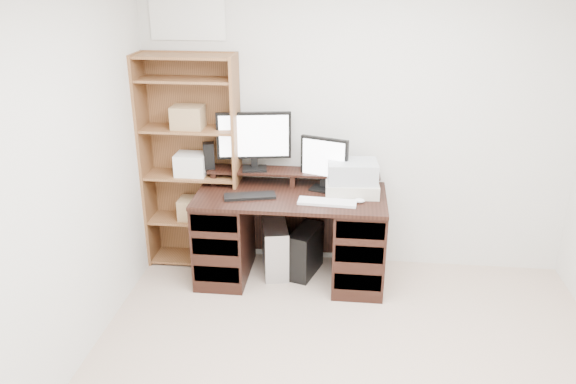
% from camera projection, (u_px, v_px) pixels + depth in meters
% --- Properties ---
extents(room, '(3.54, 4.04, 2.54)m').
position_uv_depth(room, '(359.00, 230.00, 2.69)').
color(room, tan).
rests_on(room, ground).
extents(desk, '(1.50, 0.70, 0.75)m').
position_uv_depth(desk, '(291.00, 235.00, 4.57)').
color(desk, black).
rests_on(desk, ground).
extents(riser_shelf, '(1.40, 0.22, 0.12)m').
position_uv_depth(riser_shelf, '(294.00, 174.00, 4.59)').
color(riser_shelf, black).
rests_on(riser_shelf, desk).
extents(monitor_wide, '(0.60, 0.18, 0.48)m').
position_uv_depth(monitor_wide, '(254.00, 138.00, 4.52)').
color(monitor_wide, black).
rests_on(monitor_wide, riser_shelf).
extents(monitor_small, '(0.38, 0.20, 0.43)m').
position_uv_depth(monitor_small, '(324.00, 162.00, 4.44)').
color(monitor_small, black).
rests_on(monitor_small, desk).
extents(speaker, '(0.11, 0.11, 0.22)m').
position_uv_depth(speaker, '(209.00, 156.00, 4.60)').
color(speaker, black).
rests_on(speaker, riser_shelf).
extents(keyboard_black, '(0.42, 0.23, 0.02)m').
position_uv_depth(keyboard_black, '(250.00, 196.00, 4.36)').
color(keyboard_black, black).
rests_on(keyboard_black, desk).
extents(keyboard_white, '(0.45, 0.16, 0.02)m').
position_uv_depth(keyboard_white, '(327.00, 202.00, 4.25)').
color(keyboard_white, silver).
rests_on(keyboard_white, desk).
extents(mouse, '(0.08, 0.06, 0.03)m').
position_uv_depth(mouse, '(359.00, 201.00, 4.26)').
color(mouse, silver).
rests_on(mouse, desk).
extents(printer, '(0.43, 0.33, 0.10)m').
position_uv_depth(printer, '(352.00, 187.00, 4.43)').
color(printer, '#BEB7A5').
rests_on(printer, desk).
extents(basket, '(0.40, 0.30, 0.16)m').
position_uv_depth(basket, '(353.00, 171.00, 4.38)').
color(basket, '#A6ABB1').
rests_on(basket, printer).
extents(tower_silver, '(0.28, 0.47, 0.43)m').
position_uv_depth(tower_silver, '(275.00, 248.00, 4.72)').
color(tower_silver, '#B0B3B8').
rests_on(tower_silver, ground).
extents(tower_black, '(0.28, 0.44, 0.40)m').
position_uv_depth(tower_black, '(306.00, 251.00, 4.70)').
color(tower_black, black).
rests_on(tower_black, ground).
extents(bookshelf, '(0.80, 0.30, 1.80)m').
position_uv_depth(bookshelf, '(192.00, 161.00, 4.66)').
color(bookshelf, brown).
rests_on(bookshelf, ground).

